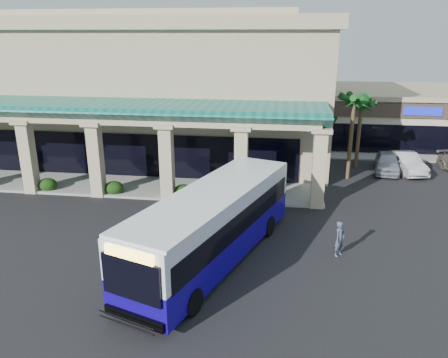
% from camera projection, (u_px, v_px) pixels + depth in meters
% --- Properties ---
extents(ground, '(110.00, 110.00, 0.00)m').
position_uv_depth(ground, '(200.00, 239.00, 21.76)').
color(ground, black).
extents(main_building, '(30.80, 14.80, 11.35)m').
position_uv_depth(main_building, '(141.00, 86.00, 36.08)').
color(main_building, tan).
rests_on(main_building, ground).
extents(arcade, '(30.00, 6.20, 5.70)m').
position_uv_depth(arcade, '(98.00, 146.00, 28.32)').
color(arcade, '#0F5C52').
rests_on(arcade, ground).
extents(strip_mall, '(22.50, 12.50, 4.90)m').
position_uv_depth(strip_mall, '(435.00, 115.00, 41.15)').
color(strip_mall, beige).
rests_on(strip_mall, ground).
extents(palm_0, '(2.40, 2.40, 6.60)m').
position_uv_depth(palm_0, '(351.00, 133.00, 29.93)').
color(palm_0, '#103F14').
rests_on(palm_0, ground).
extents(palm_1, '(2.40, 2.40, 5.80)m').
position_uv_depth(palm_1, '(359.00, 130.00, 32.74)').
color(palm_1, '#103F14').
rests_on(palm_1, ground).
extents(broadleaf_tree, '(2.60, 2.60, 4.81)m').
position_uv_depth(broadleaf_tree, '(326.00, 123.00, 37.87)').
color(broadleaf_tree, black).
rests_on(broadleaf_tree, ground).
extents(transit_bus, '(6.53, 12.16, 3.33)m').
position_uv_depth(transit_bus, '(214.00, 226.00, 19.24)').
color(transit_bus, '#13038D').
rests_on(transit_bus, ground).
extents(pedestrian, '(0.69, 0.73, 1.68)m').
position_uv_depth(pedestrian, '(340.00, 239.00, 19.90)').
color(pedestrian, '#424861').
rests_on(pedestrian, ground).
extents(car_silver, '(2.52, 4.60, 1.48)m').
position_uv_depth(car_silver, '(387.00, 162.00, 32.19)').
color(car_silver, '#A9A9BA').
rests_on(car_silver, ground).
extents(car_white, '(2.35, 4.65, 1.46)m').
position_uv_depth(car_white, '(406.00, 163.00, 32.10)').
color(car_white, silver).
rests_on(car_white, ground).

